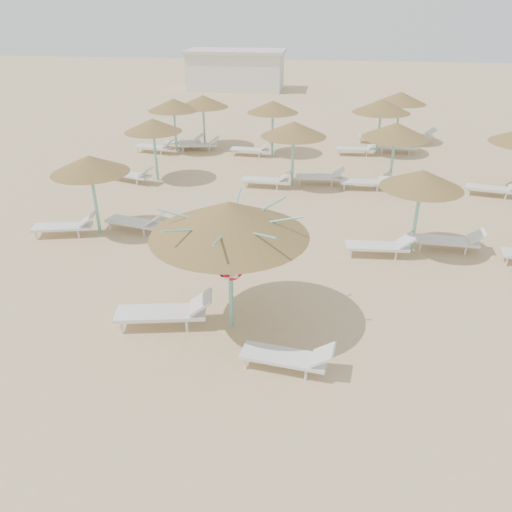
# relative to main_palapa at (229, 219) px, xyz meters

# --- Properties ---
(ground) EXTENTS (120.00, 120.00, 0.00)m
(ground) POSITION_rel_main_palapa_xyz_m (0.01, 0.12, -2.77)
(ground) COLOR tan
(ground) RESTS_ON ground
(main_palapa) EXTENTS (3.55, 3.55, 3.19)m
(main_palapa) POSITION_rel_main_palapa_xyz_m (0.00, 0.00, 0.00)
(main_palapa) COLOR #72C6B6
(main_palapa) RESTS_ON ground
(lounger_main_a) EXTENTS (2.40, 1.11, 0.84)m
(lounger_main_a) POSITION_rel_main_palapa_xyz_m (-1.51, -0.24, -2.37)
(lounger_main_a) COLOR silver
(lounger_main_a) RESTS_ON ground
(lounger_main_b) EXTENTS (2.03, 0.85, 0.71)m
(lounger_main_b) POSITION_rel_main_palapa_xyz_m (1.51, -1.46, -2.43)
(lounger_main_b) COLOR silver
(lounger_main_b) RESTS_ON ground
(palapa_field) EXTENTS (18.94, 16.52, 2.72)m
(palapa_field) POSITION_rel_main_palapa_xyz_m (2.20, 11.54, -0.47)
(palapa_field) COLOR #72C6B6
(palapa_field) RESTS_ON ground
(service_hut) EXTENTS (8.40, 4.40, 3.25)m
(service_hut) POSITION_rel_main_palapa_xyz_m (-5.99, 35.12, -1.13)
(service_hut) COLOR silver
(service_hut) RESTS_ON ground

